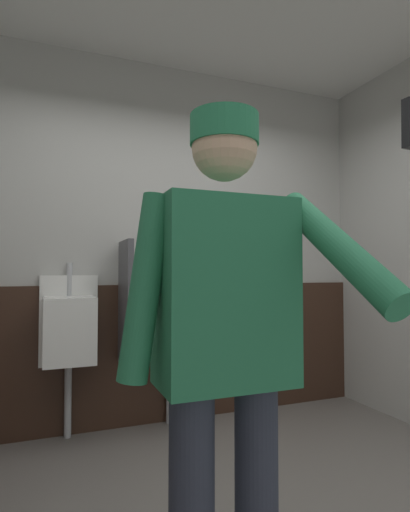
{
  "coord_description": "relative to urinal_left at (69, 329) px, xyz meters",
  "views": [
    {
      "loc": [
        -0.85,
        -1.51,
        1.18
      ],
      "look_at": [
        -0.17,
        0.26,
        1.25
      ],
      "focal_mm": 28.22,
      "sensor_mm": 36.0,
      "label": 1
    }
  ],
  "objects": [
    {
      "name": "urinal_middle",
      "position": [
        0.75,
        0.0,
        0.0
      ],
      "size": [
        0.4,
        0.34,
        1.24
      ],
      "color": "white",
      "rests_on": "ground_plane"
    },
    {
      "name": "wall_back",
      "position": [
        0.71,
        0.22,
        0.65
      ],
      "size": [
        4.12,
        0.12,
        2.85
      ],
      "primitive_type": "cube",
      "color": "#B2B2AD",
      "rests_on": "ground_plane"
    },
    {
      "name": "wainscot_band_back",
      "position": [
        0.71,
        0.14,
        -0.24
      ],
      "size": [
        3.52,
        0.03,
        1.07
      ],
      "primitive_type": "cube",
      "color": "#382319",
      "rests_on": "ground_plane"
    },
    {
      "name": "privacy_divider_panel",
      "position": [
        0.37,
        -0.07,
        0.17
      ],
      "size": [
        0.04,
        0.4,
        0.9
      ],
      "primitive_type": "cube",
      "color": "#4C4C51"
    },
    {
      "name": "person",
      "position": [
        0.38,
        -1.81,
        0.2
      ],
      "size": [
        0.64,
        0.6,
        1.68
      ],
      "color": "#2D3342",
      "rests_on": "ground_plane"
    },
    {
      "name": "urinal_left",
      "position": [
        0.0,
        0.0,
        0.0
      ],
      "size": [
        0.4,
        0.34,
        1.24
      ],
      "color": "white",
      "rests_on": "ground_plane"
    }
  ]
}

